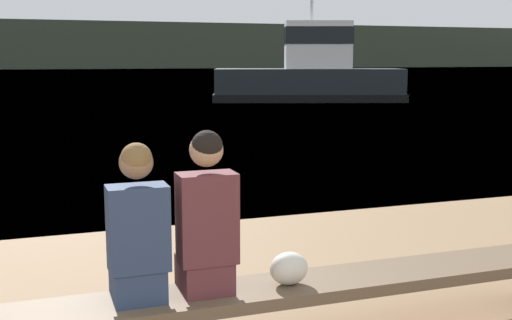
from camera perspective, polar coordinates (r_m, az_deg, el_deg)
The scene contains 7 objects.
water_surface at distance 127.18m, azimuth -19.24°, elevation 7.69°, with size 240.00×240.00×0.00m, color #386084.
far_shoreline at distance 123.74m, azimuth -19.34°, elevation 9.62°, with size 600.00×12.00×8.45m, color #384233.
bench_main at distance 4.20m, azimuth -11.07°, elevation -13.26°, with size 7.02×0.50×0.42m.
person_left at distance 4.04m, azimuth -10.48°, elevation -6.35°, with size 0.37×0.38×1.01m.
person_right at distance 4.12m, azimuth -4.45°, elevation -5.45°, with size 0.37×0.39×1.07m.
shopping_bag at distance 4.37m, azimuth 2.94°, elevation -9.60°, with size 0.26×0.20×0.22m.
tugboat_red at distance 29.26m, azimuth 4.86°, elevation 7.44°, with size 8.96×5.36×6.38m.
Camera 1 is at (-0.58, -1.11, 1.93)m, focal length 45.00 mm.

